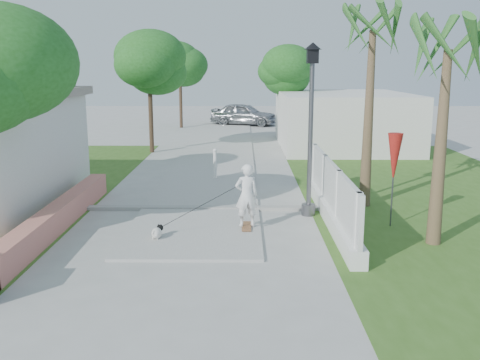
{
  "coord_description": "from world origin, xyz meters",
  "views": [
    {
      "loc": [
        1.18,
        -8.14,
        3.86
      ],
      "look_at": [
        1.1,
        4.79,
        1.1
      ],
      "focal_mm": 40.0,
      "sensor_mm": 36.0,
      "label": 1
    }
  ],
  "objects_px": {
    "street_lamp": "(311,124)",
    "parked_car": "(244,114)",
    "dog": "(157,232)",
    "skateboarder": "(209,204)",
    "patio_umbrella": "(394,159)",
    "bollard": "(215,163)"
  },
  "relations": [
    {
      "from": "street_lamp",
      "to": "skateboarder",
      "type": "distance_m",
      "value": 3.42
    },
    {
      "from": "bollard",
      "to": "dog",
      "type": "relative_size",
      "value": 2.2
    },
    {
      "from": "street_lamp",
      "to": "skateboarder",
      "type": "bearing_deg",
      "value": -148.62
    },
    {
      "from": "bollard",
      "to": "skateboarder",
      "type": "distance_m",
      "value": 6.04
    },
    {
      "from": "skateboarder",
      "to": "parked_car",
      "type": "height_order",
      "value": "skateboarder"
    },
    {
      "from": "bollard",
      "to": "patio_umbrella",
      "type": "relative_size",
      "value": 0.47
    },
    {
      "from": "parked_car",
      "to": "patio_umbrella",
      "type": "bearing_deg",
      "value": -154.98
    },
    {
      "from": "bollard",
      "to": "skateboarder",
      "type": "xyz_separation_m",
      "value": [
        0.18,
        -6.03,
        0.11
      ]
    },
    {
      "from": "street_lamp",
      "to": "dog",
      "type": "height_order",
      "value": "street_lamp"
    },
    {
      "from": "patio_umbrella",
      "to": "skateboarder",
      "type": "bearing_deg",
      "value": -173.1
    },
    {
      "from": "street_lamp",
      "to": "skateboarder",
      "type": "height_order",
      "value": "street_lamp"
    },
    {
      "from": "patio_umbrella",
      "to": "skateboarder",
      "type": "relative_size",
      "value": 0.98
    },
    {
      "from": "skateboarder",
      "to": "dog",
      "type": "relative_size",
      "value": 4.71
    },
    {
      "from": "skateboarder",
      "to": "dog",
      "type": "xyz_separation_m",
      "value": [
        -1.15,
        -0.58,
        -0.51
      ]
    },
    {
      "from": "patio_umbrella",
      "to": "dog",
      "type": "xyz_separation_m",
      "value": [
        -5.56,
        -1.12,
        -1.5
      ]
    },
    {
      "from": "bollard",
      "to": "dog",
      "type": "distance_m",
      "value": 6.7
    },
    {
      "from": "bollard",
      "to": "parked_car",
      "type": "distance_m",
      "value": 17.48
    },
    {
      "from": "street_lamp",
      "to": "bollard",
      "type": "xyz_separation_m",
      "value": [
        -2.7,
        4.5,
        -1.84
      ]
    },
    {
      "from": "street_lamp",
      "to": "parked_car",
      "type": "distance_m",
      "value": 22.08
    },
    {
      "from": "patio_umbrella",
      "to": "dog",
      "type": "distance_m",
      "value": 5.87
    },
    {
      "from": "dog",
      "to": "parked_car",
      "type": "bearing_deg",
      "value": 101.35
    },
    {
      "from": "street_lamp",
      "to": "patio_umbrella",
      "type": "distance_m",
      "value": 2.27
    }
  ]
}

